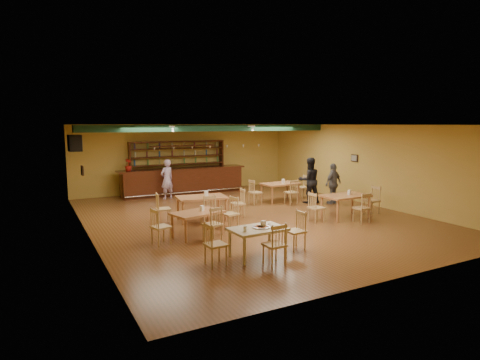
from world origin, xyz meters
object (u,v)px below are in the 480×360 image
dining_table_d (345,206)px  patron_bar (167,179)px  dining_table_b (280,192)px  near_table (258,242)px  dining_table_a (202,208)px  bar_counter (183,181)px  patron_right_a (309,180)px  dining_table_c (198,224)px

dining_table_d → patron_bar: 7.18m
dining_table_b → near_table: bearing=-131.6°
patron_bar → dining_table_a: bearing=67.2°
dining_table_d → dining_table_b: bearing=93.8°
dining_table_a → bar_counter: bearing=83.9°
dining_table_b → dining_table_d: size_ratio=0.96×
dining_table_d → bar_counter: bearing=113.5°
dining_table_a → dining_table_b: size_ratio=1.06×
dining_table_a → patron_bar: 4.04m
dining_table_a → dining_table_d: dining_table_a is taller
dining_table_a → near_table: size_ratio=1.21×
patron_bar → bar_counter: bearing=-160.9°
dining_table_b → patron_right_a: 1.24m
bar_counter → dining_table_a: bearing=-103.3°
dining_table_a → dining_table_c: dining_table_a is taller
bar_counter → dining_table_b: bar_counter is taller
bar_counter → dining_table_c: (-1.94, -6.49, -0.23)m
dining_table_c → dining_table_d: 5.05m
dining_table_b → dining_table_c: 5.69m
dining_table_b → dining_table_c: dining_table_b is taller
dining_table_d → patron_right_a: bearing=77.7°
dining_table_d → patron_bar: (-4.10, 5.89, 0.43)m
dining_table_c → patron_right_a: 6.04m
bar_counter → patron_bar: (-0.99, -0.83, 0.24)m
near_table → patron_right_a: (4.96, 4.57, 0.54)m
dining_table_b → patron_bar: size_ratio=0.89×
dining_table_c → near_table: size_ratio=1.07×
near_table → patron_bar: bearing=84.8°
dining_table_d → patron_right_a: patron_right_a is taller
bar_counter → dining_table_b: (2.80, -3.35, -0.20)m
dining_table_a → patron_bar: patron_bar is taller
dining_table_d → patron_bar: size_ratio=0.93×
patron_bar → patron_right_a: size_ratio=0.93×
dining_table_c → patron_bar: bearing=67.0°
near_table → patron_bar: size_ratio=0.78×
dining_table_a → dining_table_c: (-0.80, -1.65, -0.04)m
dining_table_b → dining_table_d: (0.30, -3.36, 0.02)m
dining_table_b → dining_table_c: bearing=-150.4°
patron_right_a → near_table: bearing=58.8°
dining_table_d → near_table: (-4.47, -2.01, -0.04)m
dining_table_c → patron_right_a: bearing=9.5°
dining_table_b → patron_bar: 4.58m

